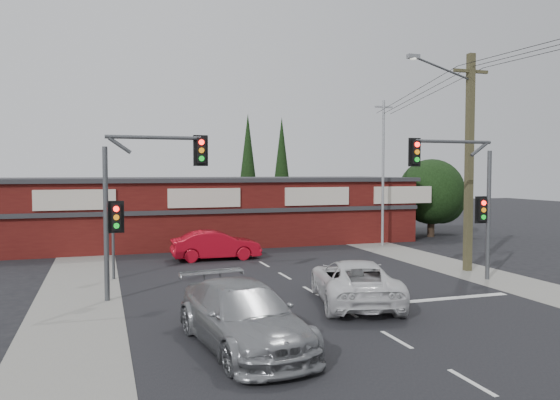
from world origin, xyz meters
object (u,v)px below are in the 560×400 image
object	(u,v)px
utility_pole	(467,155)
red_sedan	(216,245)
white_suv	(354,281)
shop_building	(209,210)
silver_suv	(243,316)

from	to	relation	value
utility_pole	red_sedan	bearing A→B (deg)	146.45
utility_pole	white_suv	bearing A→B (deg)	-152.26
white_suv	shop_building	world-z (taller)	shop_building
silver_suv	utility_pole	size ratio (longest dim) A/B	0.57
red_sedan	silver_suv	bearing A→B (deg)	171.95
white_suv	utility_pole	bearing A→B (deg)	-137.59
red_sedan	shop_building	size ratio (longest dim) A/B	0.17
white_suv	utility_pole	distance (m)	9.77
white_suv	shop_building	distance (m)	18.14
red_sedan	utility_pole	bearing A→B (deg)	-123.04
white_suv	red_sedan	distance (m)	11.21
shop_building	utility_pole	size ratio (longest dim) A/B	2.73
white_suv	red_sedan	world-z (taller)	white_suv
shop_building	utility_pole	xyz separation A→B (m)	(9.36, -14.00, 3.26)
white_suv	utility_pole	size ratio (longest dim) A/B	0.55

